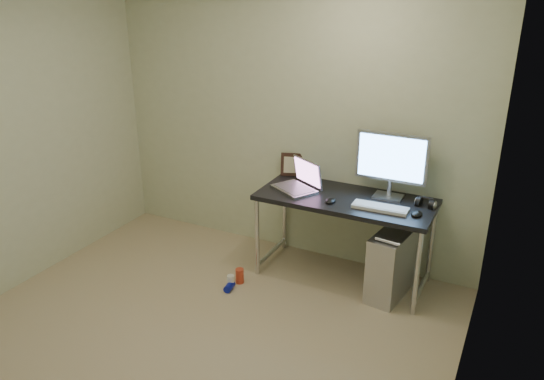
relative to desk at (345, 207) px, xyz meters
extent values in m
plane|color=tan|center=(-0.66, -1.43, -0.66)|extent=(3.50, 3.50, 0.00)
cube|color=beige|center=(-0.66, 0.32, 0.59)|extent=(3.50, 0.02, 2.50)
cube|color=beige|center=(1.09, -1.43, 0.59)|extent=(0.02, 3.50, 2.50)
cube|color=black|center=(0.00, 0.00, 0.07)|extent=(1.44, 0.63, 0.04)
cylinder|color=silver|center=(-0.68, -0.28, -0.31)|extent=(0.04, 0.04, 0.71)
cylinder|color=silver|center=(-0.68, 0.28, -0.31)|extent=(0.04, 0.04, 0.71)
cylinder|color=silver|center=(0.68, -0.28, -0.31)|extent=(0.04, 0.04, 0.71)
cylinder|color=silver|center=(0.68, 0.28, -0.31)|extent=(0.04, 0.04, 0.71)
cylinder|color=silver|center=(-0.68, 0.00, -0.58)|extent=(0.04, 0.55, 0.04)
cylinder|color=silver|center=(0.68, 0.00, -0.58)|extent=(0.04, 0.55, 0.04)
cube|color=silver|center=(0.44, -0.07, -0.38)|extent=(0.31, 0.56, 0.56)
cylinder|color=#A7A7AE|center=(0.44, -0.29, -0.08)|extent=(0.20, 0.06, 0.03)
cylinder|color=#A7A7AE|center=(0.44, 0.16, -0.08)|extent=(0.20, 0.06, 0.03)
cylinder|color=black|center=(0.39, 0.27, -0.26)|extent=(0.01, 0.16, 0.69)
cylinder|color=black|center=(0.48, 0.25, -0.28)|extent=(0.02, 0.11, 0.71)
cylinder|color=#C93E25|center=(-0.74, -0.48, -0.60)|extent=(0.08, 0.08, 0.13)
cylinder|color=white|center=(-0.78, -0.57, -0.61)|extent=(0.07, 0.07, 0.11)
cylinder|color=#0D18A2|center=(-0.76, -0.62, -0.63)|extent=(0.08, 0.12, 0.06)
cube|color=#A7A7AE|center=(-0.44, -0.04, 0.10)|extent=(0.44, 0.40, 0.02)
cube|color=slate|center=(-0.44, -0.04, 0.11)|extent=(0.38, 0.34, 0.00)
cube|color=#9B9CA4|center=(-0.37, 0.08, 0.22)|extent=(0.34, 0.22, 0.23)
cube|color=#8B5582|center=(-0.37, 0.07, 0.22)|extent=(0.30, 0.19, 0.20)
cube|color=#A7A7AE|center=(0.31, 0.15, 0.10)|extent=(0.23, 0.17, 0.02)
cylinder|color=#A7A7AE|center=(0.31, 0.17, 0.17)|extent=(0.04, 0.04, 0.13)
cube|color=#A7A7AE|center=(0.31, 0.16, 0.43)|extent=(0.58, 0.04, 0.40)
cube|color=#65A5F4|center=(0.31, 0.14, 0.43)|extent=(0.53, 0.01, 0.35)
cube|color=silver|center=(0.32, -0.11, 0.10)|extent=(0.43, 0.15, 0.03)
ellipsoid|color=black|center=(0.60, -0.10, 0.11)|extent=(0.09, 0.13, 0.04)
ellipsoid|color=black|center=(-0.08, -0.15, 0.11)|extent=(0.08, 0.12, 0.04)
cylinder|color=black|center=(0.57, 0.10, 0.11)|extent=(0.05, 0.10, 0.09)
cylinder|color=black|center=(0.68, 0.10, 0.11)|extent=(0.05, 0.10, 0.09)
cube|color=black|center=(0.62, 0.10, 0.16)|extent=(0.12, 0.03, 0.01)
cube|color=black|center=(-0.59, 0.29, 0.19)|extent=(0.27, 0.15, 0.21)
cylinder|color=silver|center=(-0.40, 0.23, 0.13)|extent=(0.01, 0.01, 0.09)
cylinder|color=silver|center=(-0.40, 0.23, 0.19)|extent=(0.05, 0.04, 0.04)
camera|label=1|loc=(1.26, -3.86, 1.74)|focal=35.00mm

